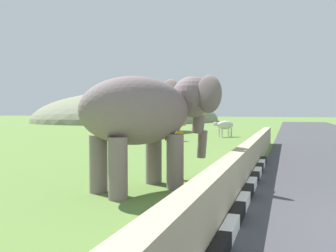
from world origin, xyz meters
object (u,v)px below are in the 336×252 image
Objects in this scene: person_handler at (176,148)px; cow_mid at (225,125)px; elephant at (149,113)px; cow_near at (172,128)px; bus_orange at (148,110)px.

cow_mid is at bearing 4.92° from person_handler.
elephant is 2.13× the size of cow_near.
person_handler reaches higher than cow_mid.
bus_orange is at bearing 21.89° from elephant.
bus_orange reaches higher than elephant.
cow_near is at bearing -147.58° from bus_orange.
bus_orange is at bearing 32.42° from cow_near.
elephant is 1.72m from person_handler.
person_handler is 13.41m from cow_near.
elephant is 22.89m from bus_orange.
elephant is 2.39× the size of person_handler.
cow_near is (-7.17, -4.56, -1.21)m from bus_orange.
bus_orange is 8.58m from cow_near.
elephant is at bearing -176.34° from cow_mid.
elephant is 0.39× the size of bus_orange.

